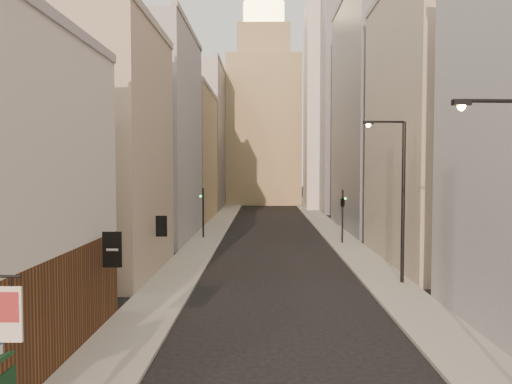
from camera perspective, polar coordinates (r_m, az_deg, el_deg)
name	(u,v)px	position (r m, az deg, el deg)	size (l,w,h in m)	color
sidewalk_left	(219,223)	(62.18, -4.22, -3.60)	(3.00, 140.00, 0.15)	gray
sidewalk_right	(324,224)	(62.39, 7.78, -3.60)	(3.00, 140.00, 0.15)	gray
left_bldg_beige	(96,153)	(34.38, -17.87, 4.31)	(8.00, 12.00, 16.00)	tan
left_bldg_grey	(151,137)	(49.87, -11.95, 6.18)	(8.00, 16.00, 20.00)	gray
left_bldg_tan	(181,156)	(67.47, -8.53, 4.04)	(8.00, 18.00, 17.00)	tan
left_bldg_wingrid	(200,139)	(87.39, -6.39, 6.07)	(8.00, 20.00, 24.00)	gray
right_bldg_beige	(442,126)	(38.89, 20.54, 7.03)	(8.00, 16.00, 20.00)	tan
right_bldg_wingrid	(379,114)	(58.32, 13.90, 8.62)	(8.00, 20.00, 26.00)	gray
highrise	(377,56)	(88.63, 13.70, 14.88)	(21.00, 23.00, 51.20)	gray
clock_tower	(264,113)	(99.12, 0.88, 8.96)	(14.00, 14.00, 44.90)	tan
white_tower	(329,99)	(86.04, 8.36, 10.52)	(8.00, 8.00, 41.50)	silver
streetlamp_mid	(399,192)	(30.77, 16.04, 0.03)	(2.56, 0.46, 9.78)	black
traffic_light_left	(203,205)	(49.21, -6.07, -1.49)	(0.54, 0.43, 5.00)	black
traffic_light_right	(343,201)	(46.07, 9.88, -1.05)	(0.82, 0.82, 5.00)	black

